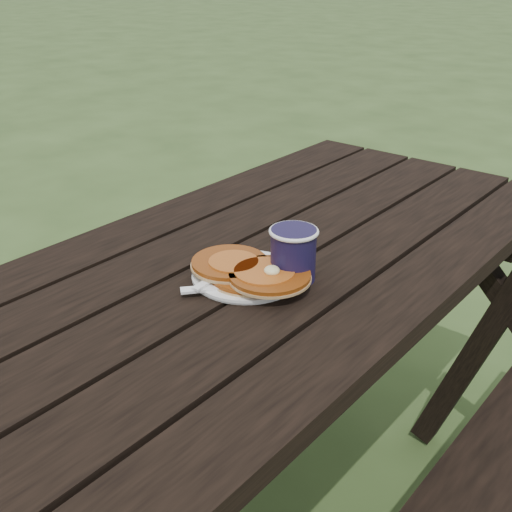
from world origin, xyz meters
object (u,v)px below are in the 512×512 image
Objects in this scene: plate at (247,276)px; pancake_stack at (251,271)px; picnic_table at (235,423)px; coffee_cup at (293,251)px.

pancake_stack is (0.02, -0.01, 0.02)m from plate.
picnic_table is 7.52× the size of pancake_stack.
coffee_cup is at bearing 51.84° from pancake_stack.
coffee_cup reaches higher than plate.
picnic_table is at bearing 171.47° from plate.
plate is 0.03m from pancake_stack.
plate is (0.04, -0.01, 0.39)m from picnic_table.
plate is 0.85× the size of pancake_stack.
pancake_stack is 2.33× the size of coffee_cup.
pancake_stack reaches higher than picnic_table.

